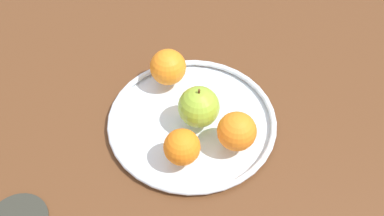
{
  "coord_description": "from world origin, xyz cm",
  "views": [
    {
      "loc": [
        -39.27,
        35.8,
        68.5
      ],
      "look_at": [
        0.0,
        0.0,
        4.8
      ],
      "focal_mm": 40.46,
      "sensor_mm": 36.0,
      "label": 1
    }
  ],
  "objects": [
    {
      "name": "apple",
      "position": [
        -1.27,
        -0.59,
        5.81
      ],
      "size": [
        8.01,
        8.01,
        8.81
      ],
      "color": "#93BB33",
      "rests_on": "fruit_bowl"
    },
    {
      "name": "fruit_bowl",
      "position": [
        0.0,
        0.0,
        0.92
      ],
      "size": [
        33.53,
        33.53,
        1.8
      ],
      "color": "silver",
      "rests_on": "ground_plane"
    },
    {
      "name": "orange_center",
      "position": [
        -5.68,
        7.6,
        5.14
      ],
      "size": [
        6.69,
        6.69,
        6.69
      ],
      "primitive_type": "sphere",
      "color": "orange",
      "rests_on": "fruit_bowl"
    },
    {
      "name": "orange_back_right",
      "position": [
        -9.98,
        -1.94,
        5.46
      ],
      "size": [
        7.32,
        7.32,
        7.32
      ],
      "primitive_type": "sphere",
      "color": "orange",
      "rests_on": "fruit_bowl"
    },
    {
      "name": "ground_plane",
      "position": [
        0.0,
        0.0,
        -2.0
      ],
      "size": [
        158.33,
        158.33,
        4.0
      ],
      "primitive_type": "cube",
      "color": "brown"
    },
    {
      "name": "orange_front_left",
      "position": [
        10.97,
        -3.31,
        5.56
      ],
      "size": [
        7.53,
        7.53,
        7.53
      ],
      "primitive_type": "sphere",
      "color": "orange",
      "rests_on": "fruit_bowl"
    }
  ]
}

